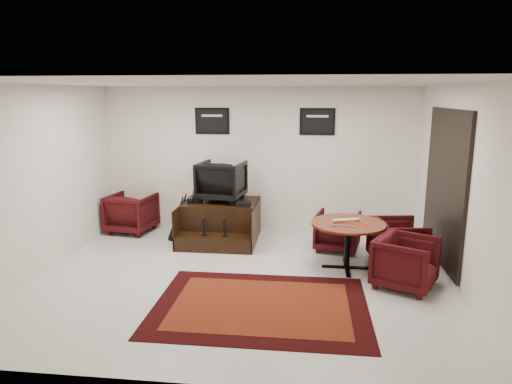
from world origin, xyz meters
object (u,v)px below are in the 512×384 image
armchair_side (131,211)px  table_chair_back (338,229)px  table_chair_corner (406,260)px  meeting_table (348,228)px  shine_podium (221,222)px  table_chair_window (398,240)px  shine_chair (222,179)px

armchair_side → table_chair_back: 3.99m
table_chair_corner → table_chair_back: bearing=56.7°
meeting_table → table_chair_back: meeting_table is taller
shine_podium → table_chair_corner: table_chair_corner is taller
meeting_table → table_chair_corner: (0.75, -0.62, -0.25)m
table_chair_back → table_chair_corner: 1.71m
armchair_side → table_chair_window: size_ratio=1.05×
shine_chair → meeting_table: 2.65m
shine_podium → meeting_table: (2.21, -1.23, 0.32)m
table_chair_back → meeting_table: bearing=109.2°
table_chair_back → table_chair_corner: bearing=132.8°
shine_chair → table_chair_back: bearing=174.8°
shine_chair → armchair_side: size_ratio=0.98×
table_chair_back → table_chair_window: bearing=161.2°
armchair_side → table_chair_window: bearing=175.0°
meeting_table → table_chair_window: 0.90m
shine_podium → shine_chair: 0.80m
shine_podium → table_chair_back: bearing=-9.6°
shine_chair → table_chair_window: size_ratio=1.03×
shine_chair → table_chair_window: shine_chair is taller
shine_chair → table_chair_back: shine_chair is taller
armchair_side → shine_chair: bearing=-175.1°
shine_chair → table_chair_corner: (2.97, -1.99, -0.72)m
table_chair_back → table_chair_window: size_ratio=0.92×
armchair_side → table_chair_corner: 5.24m
shine_podium → shine_chair: bearing=90.0°
shine_chair → table_chair_corner: 3.64m
shine_chair → meeting_table: bearing=156.4°
meeting_table → table_chair_back: (-0.09, 0.87, -0.28)m
table_chair_back → table_chair_corner: table_chair_corner is taller
shine_chair → armchair_side: 1.96m
table_chair_corner → table_chair_window: bearing=23.5°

